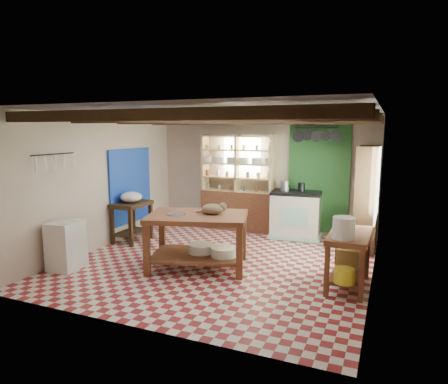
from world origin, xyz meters
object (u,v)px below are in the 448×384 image
at_px(work_table, 198,241).
at_px(white_cabinet, 66,245).
at_px(right_counter, 349,260).
at_px(prep_table, 132,222).
at_px(stove, 296,215).
at_px(cat, 213,209).

height_order(work_table, white_cabinet, work_table).
bearing_deg(right_counter, prep_table, 170.89).
height_order(work_table, stove, stove).
bearing_deg(right_counter, white_cabinet, -165.98).
relative_size(stove, prep_table, 1.24).
xyz_separation_m(work_table, cat, (0.23, 0.12, 0.54)).
relative_size(stove, right_counter, 0.91).
xyz_separation_m(white_cabinet, cat, (2.21, 1.03, 0.60)).
relative_size(right_counter, cat, 2.98).
height_order(stove, right_counter, stove).
distance_m(work_table, cat, 0.60).
bearing_deg(prep_table, right_counter, -9.74).
xyz_separation_m(work_table, prep_table, (-1.96, 0.89, -0.04)).
bearing_deg(right_counter, work_table, -176.14).
bearing_deg(right_counter, cat, -178.93).
xyz_separation_m(work_table, stove, (1.09, 2.51, 0.05)).
xyz_separation_m(prep_table, cat, (2.19, -0.77, 0.59)).
bearing_deg(stove, right_counter, -65.38).
distance_m(prep_table, cat, 2.39).
relative_size(white_cabinet, cat, 2.12).
bearing_deg(stove, work_table, -118.02).
distance_m(stove, white_cabinet, 4.60).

